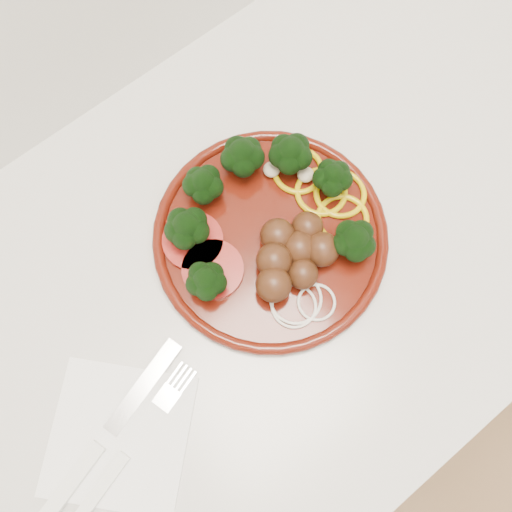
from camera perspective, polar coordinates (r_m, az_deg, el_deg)
counter at (r=1.11m, az=-7.74°, el=-13.29°), size 2.40×0.60×0.90m
plate at (r=0.67m, az=1.45°, el=2.76°), size 0.28×0.28×0.07m
napkin at (r=0.67m, az=-13.51°, el=-17.07°), size 0.21×0.21×0.00m
knife at (r=0.67m, az=-15.70°, el=-18.15°), size 0.22×0.08×0.01m
fork at (r=0.66m, az=-13.93°, el=-19.97°), size 0.19×0.07×0.01m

